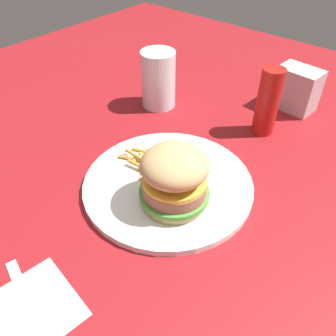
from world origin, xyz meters
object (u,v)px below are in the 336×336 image
Objects in this scene: sandwich at (174,178)px; napkin at (30,311)px; drink_glass at (158,81)px; ketchup_bottle at (268,102)px; plate at (168,184)px; napkin_dispenser at (297,89)px; fries_pile at (151,161)px; fork at (30,311)px.

sandwich is 1.01× the size of napkin.
napkin is at bearing 85.21° from sandwich.
drink_glass is 0.91× the size of ketchup_bottle.
napkin_dispenser is (-0.05, -0.38, 0.04)m from plate.
fries_pile is 0.38m from napkin_dispenser.
sandwich is 1.18× the size of napkin_dispenser.
ketchup_bottle reaches higher than fries_pile.
napkin is (0.02, 0.25, -0.06)m from sandwich.
sandwich reaches higher than fork.
plate is 2.77× the size of fries_pile.
sandwich is 0.26m from napkin.
napkin is 0.52m from drink_glass.
napkin_dispenser is at bearing -92.65° from ketchup_bottle.
drink_glass is 1.34× the size of napkin_dispenser.
sandwich is 0.41m from napkin_dispenser.
ketchup_bottle is (-0.10, -0.24, 0.05)m from fries_pile.
drink_glass is 0.24m from ketchup_bottle.
napkin_dispenser reaches higher than napkin.
plate is 2.29× the size of drink_glass.
fries_pile reaches higher than napkin.
ketchup_bottle is (-0.04, -0.25, 0.06)m from plate.
fork is at bearing 164.95° from napkin.
plate is 0.28m from drink_glass.
drink_glass is at bearing -45.15° from plate.
sandwich is at bearing 135.95° from drink_glass.
fries_pile is 0.26m from ketchup_bottle.
drink_glass is at bearing -44.05° from sandwich.
sandwich is 0.11m from fries_pile.
fries_pile is at bearing -26.06° from sandwich.
ketchup_bottle is at bearing -87.61° from napkin_dispenser.
drink_glass is at bearing 13.67° from ketchup_bottle.
sandwich reaches higher than napkin_dispenser.
napkin is at bearing 113.91° from drink_glass.
drink_glass is at bearing -52.01° from fries_pile.
ketchup_bottle is at bearing -92.50° from fork.
sandwich is 0.81× the size of ketchup_bottle.
napkin_dispenser is at bearing -105.50° from fries_pile.
plate is 0.26m from ketchup_bottle.
fork is 1.25× the size of ketchup_bottle.
drink_glass is (0.23, -0.22, -0.00)m from sandwich.
plate is 1.68× the size of fork.
ketchup_bottle reaches higher than fork.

